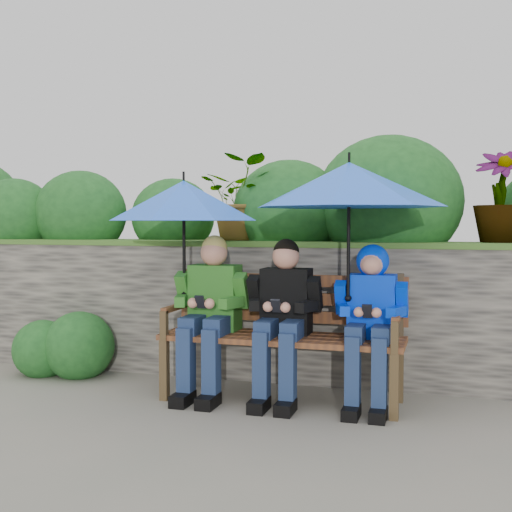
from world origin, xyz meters
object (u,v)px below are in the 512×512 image
(boy_left, at_px, (210,307))
(umbrella_left, at_px, (184,201))
(umbrella_right, at_px, (349,185))
(park_bench, at_px, (284,327))
(boy_right, at_px, (371,311))
(boy_middle, at_px, (283,311))

(boy_left, bearing_deg, umbrella_left, 174.46)
(umbrella_right, bearing_deg, park_bench, 170.24)
(umbrella_left, distance_m, umbrella_right, 1.13)
(park_bench, distance_m, boy_right, 0.59)
(park_bench, bearing_deg, umbrella_right, -9.76)
(boy_right, bearing_deg, umbrella_left, 179.92)
(boy_left, xyz_separation_m, boy_right, (1.07, 0.02, 0.02))
(boy_left, height_order, umbrella_right, umbrella_right)
(umbrella_right, bearing_deg, umbrella_left, 178.84)
(umbrella_left, relative_size, umbrella_right, 0.86)
(umbrella_right, bearing_deg, boy_left, 179.77)
(boy_middle, xyz_separation_m, umbrella_left, (-0.70, 0.02, 0.73))
(boy_left, bearing_deg, boy_middle, 0.24)
(park_bench, xyz_separation_m, boy_left, (-0.49, -0.07, 0.12))
(boy_left, bearing_deg, boy_right, 0.93)
(boy_middle, height_order, umbrella_left, umbrella_left)
(boy_middle, bearing_deg, boy_right, 1.54)
(park_bench, height_order, boy_middle, boy_middle)
(umbrella_left, bearing_deg, umbrella_right, -1.16)
(boy_right, height_order, umbrella_right, umbrella_right)
(boy_middle, relative_size, boy_right, 1.03)
(park_bench, bearing_deg, boy_left, -171.82)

